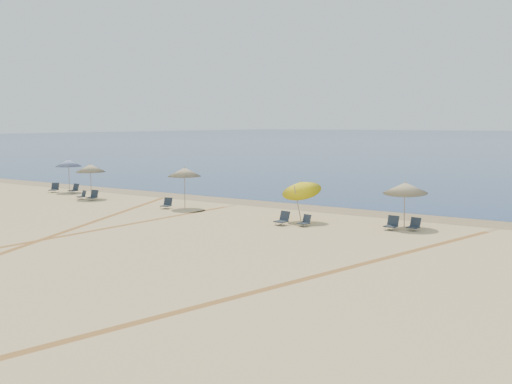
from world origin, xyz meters
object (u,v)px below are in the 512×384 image
Objects in this scene: umbrella_1 at (90,168)px; chair_2 at (82,195)px; umbrella_2 at (184,172)px; chair_8 at (414,225)px; chair_3 at (93,196)px; chair_4 at (167,204)px; umbrella_0 at (69,163)px; chair_5 at (283,219)px; umbrella_3 at (301,187)px; umbrella_4 at (405,188)px; chair_7 at (392,224)px; chair_0 at (54,188)px; chair_6 at (305,221)px; chair_1 at (74,189)px.

umbrella_1 is 3.73× the size of chair_2.
chair_8 is at bearing 0.94° from umbrella_2.
chair_3 is 6.96m from chair_4.
chair_2 is at bearing -28.77° from umbrella_0.
umbrella_3 is at bearing 91.51° from chair_5.
umbrella_2 is at bearing 31.56° from chair_4.
umbrella_1 is 23.28m from chair_8.
chair_4 is at bearing -173.60° from umbrella_4.
chair_4 is at bearing -173.38° from chair_7.
chair_3 is at bearing -173.86° from chair_5.
chair_8 is (14.61, 0.24, -2.00)m from umbrella_2.
umbrella_0 reaches higher than chair_3.
umbrella_2 is 3.65× the size of chair_7.
chair_8 is at bearing 15.89° from chair_2.
umbrella_3 is 3.22× the size of chair_5.
umbrella_1 reaches higher than chair_5.
chair_0 reaches higher than chair_8.
umbrella_3 is at bearing -28.29° from chair_0.
chair_6 is at bearing -9.85° from umbrella_2.
umbrella_2 is at bearing 177.24° from umbrella_3.
umbrella_1 is 17.07m from chair_5.
chair_7 is at bearing -106.04° from umbrella_4.
chair_5 is at bearing -18.81° from chair_4.
umbrella_0 is 1.04× the size of umbrella_1.
umbrella_1 is 18.21m from chair_6.
umbrella_4 is at bearing 146.88° from chair_8.
chair_8 is at bearing -26.23° from chair_0.
umbrella_1 is 22.27m from chair_7.
chair_7 is (5.32, 1.77, -0.01)m from chair_5.
chair_5 is at bearing -12.39° from chair_3.
chair_5 reaches higher than chair_6.
chair_0 is at bearing -160.21° from chair_1.
chair_5 reaches higher than chair_2.
chair_1 is 26.84m from chair_8.
chair_4 is at bearing -167.71° from chair_8.
chair_0 is at bearing 176.48° from umbrella_3.
umbrella_2 reaches higher than chair_4.
umbrella_0 is 26.95m from umbrella_4.
chair_0 reaches higher than chair_6.
umbrella_0 is at bearing 156.93° from chair_4.
umbrella_0 is at bearing -174.51° from chair_8.
umbrella_2 is 14.06m from chair_0.
umbrella_0 is 21.67m from umbrella_3.
umbrella_0 is 3.26× the size of chair_5.
chair_4 is (11.38, -2.26, -0.02)m from chair_1.
umbrella_4 is 14.91m from chair_4.
umbrella_0 is at bearing -178.77° from chair_5.
umbrella_4 is 3.40× the size of chair_6.
chair_2 is 18.44m from chair_6.
chair_2 is 17.29m from chair_5.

